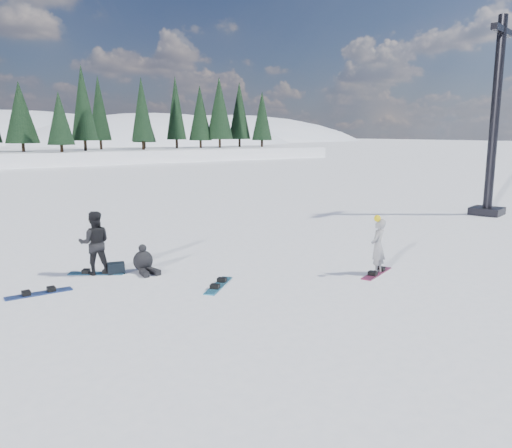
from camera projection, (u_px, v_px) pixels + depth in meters
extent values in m
plane|color=white|center=(261.00, 278.00, 13.17)|extent=(420.00, 420.00, 0.00)
ellipsoid|color=white|center=(8.00, 181.00, 190.04)|extent=(182.00, 140.00, 53.20)
ellipsoid|color=white|center=(230.00, 171.00, 227.02)|extent=(156.00, 120.00, 50.40)
ellipsoid|color=white|center=(158.00, 180.00, 170.76)|extent=(117.00, 90.00, 45.00)
cone|color=black|center=(23.00, 120.00, 59.00)|extent=(3.20, 3.20, 7.50)
cone|color=black|center=(53.00, 120.00, 60.90)|extent=(3.20, 3.20, 7.50)
cone|color=black|center=(82.00, 120.00, 62.79)|extent=(3.20, 3.20, 7.50)
cone|color=black|center=(109.00, 121.00, 64.69)|extent=(3.20, 3.20, 7.50)
cone|color=black|center=(135.00, 121.00, 66.58)|extent=(3.20, 3.20, 7.50)
cone|color=black|center=(159.00, 121.00, 68.48)|extent=(3.20, 3.20, 7.50)
cone|color=black|center=(182.00, 122.00, 70.37)|extent=(3.20, 3.20, 7.50)
cone|color=black|center=(204.00, 122.00, 72.27)|extent=(3.20, 3.20, 7.50)
cone|color=black|center=(224.00, 122.00, 74.16)|extent=(3.20, 3.20, 7.50)
cone|color=black|center=(244.00, 122.00, 76.06)|extent=(3.20, 3.20, 7.50)
cone|color=black|center=(262.00, 123.00, 77.95)|extent=(3.20, 3.20, 7.50)
cylinder|color=black|center=(495.00, 118.00, 22.58)|extent=(0.40, 0.40, 8.87)
cube|color=black|center=(502.00, 30.00, 21.90)|extent=(2.43, 0.92, 0.28)
cube|color=black|center=(487.00, 211.00, 23.36)|extent=(1.64, 1.64, 0.33)
imported|color=#9B9BA0|center=(378.00, 247.00, 13.47)|extent=(0.65, 0.56, 1.52)
sphere|color=#DEBF0B|center=(377.00, 218.00, 13.11)|extent=(0.18, 0.18, 0.18)
imported|color=black|center=(95.00, 243.00, 13.43)|extent=(1.00, 0.89, 1.73)
ellipsoid|color=black|center=(143.00, 261.00, 13.79)|extent=(0.57, 0.49, 0.58)
sphere|color=black|center=(142.00, 248.00, 13.73)|extent=(0.22, 0.22, 0.22)
cube|color=black|center=(154.00, 271.00, 13.57)|extent=(0.24, 0.52, 0.15)
cube|color=black|center=(144.00, 273.00, 13.42)|extent=(0.19, 0.51, 0.15)
cube|color=black|center=(116.00, 268.00, 13.60)|extent=(0.51, 0.40, 0.30)
cube|color=maroon|center=(377.00, 273.00, 13.60)|extent=(1.50, 0.80, 0.03)
cube|color=#185C86|center=(97.00, 273.00, 13.59)|extent=(1.40, 1.07, 0.03)
cube|color=navy|center=(39.00, 294.00, 11.89)|extent=(1.50, 0.28, 0.03)
cube|color=teal|center=(219.00, 285.00, 12.52)|extent=(1.30, 1.22, 0.03)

